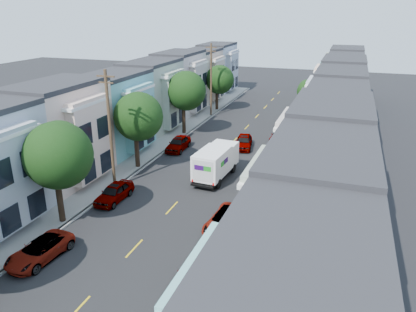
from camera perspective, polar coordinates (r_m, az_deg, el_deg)
ground at (r=31.99m, az=-5.10°, el=-7.30°), size 160.00×160.00×0.00m
road_slab at (r=44.96m, az=2.69°, el=1.07°), size 12.00×70.00×0.02m
curb_left at (r=46.91m, az=-4.41°, el=1.93°), size 0.30×70.00×0.15m
curb_right at (r=43.72m, az=10.31°, el=0.28°), size 0.30×70.00×0.15m
sidewalk_left at (r=47.42m, az=-5.85°, el=2.09°), size 2.60×70.00×0.15m
sidewalk_right at (r=43.56m, az=11.99°, el=0.08°), size 2.60×70.00×0.15m
centerline at (r=44.96m, az=2.69°, el=1.05°), size 0.12×70.00×0.01m
townhouse_row_left at (r=49.12m, az=-9.88°, el=2.44°), size 5.00×70.00×8.50m
townhouse_row_right at (r=43.35m, az=16.95°, el=-0.58°), size 5.00×70.00×8.50m
tree_b at (r=29.48m, az=-20.45°, el=0.08°), size 4.70×4.70×7.60m
tree_c at (r=38.46m, az=-9.88°, el=5.47°), size 4.61×4.61×7.47m
tree_d at (r=48.84m, az=-3.18°, el=9.13°), size 4.70×4.70×7.75m
tree_e at (r=61.06m, az=1.55°, el=10.69°), size 4.25×4.25×6.80m
tree_far_r at (r=56.31m, az=13.85°, el=8.77°), size 3.10×3.10×5.73m
utility_pole_near at (r=34.58m, az=-13.60°, el=3.54°), size 1.60×0.26×10.00m
utility_pole_far at (r=57.58m, az=0.44°, el=10.62°), size 1.60×0.26×10.00m
fedex_truck at (r=36.64m, az=1.11°, el=-0.76°), size 2.34×6.07×2.91m
lead_sedan at (r=45.05m, az=5.06°, el=2.01°), size 2.47×4.72×1.46m
parked_left_b at (r=27.68m, az=-22.58°, el=-12.19°), size 2.45×4.63×1.24m
parked_left_c at (r=33.58m, az=-13.05°, el=-5.05°), size 1.75×4.37×1.41m
parked_left_d at (r=44.33m, az=-4.21°, el=1.75°), size 1.93×4.63×1.48m
parked_right_a at (r=23.80m, az=-1.98°, el=-16.02°), size 1.67×4.19×1.35m
parked_right_b at (r=28.81m, az=2.56°, el=-9.05°), size 2.54×4.91×1.33m
parked_right_c at (r=48.08m, az=9.92°, el=2.88°), size 1.89×4.18×1.32m
parked_right_d at (r=55.33m, az=11.28°, el=5.10°), size 1.80×4.29×1.37m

